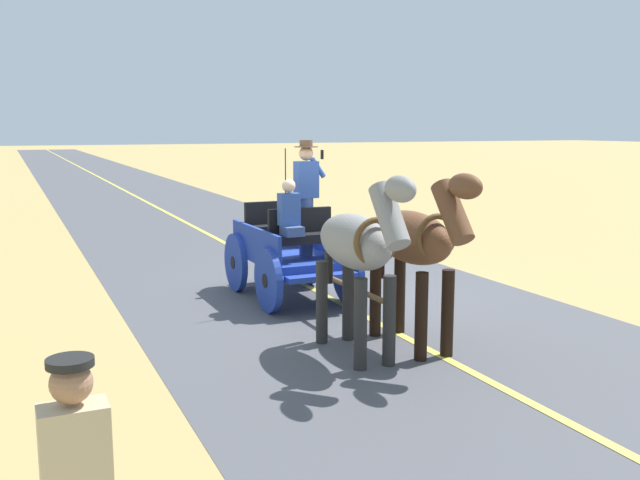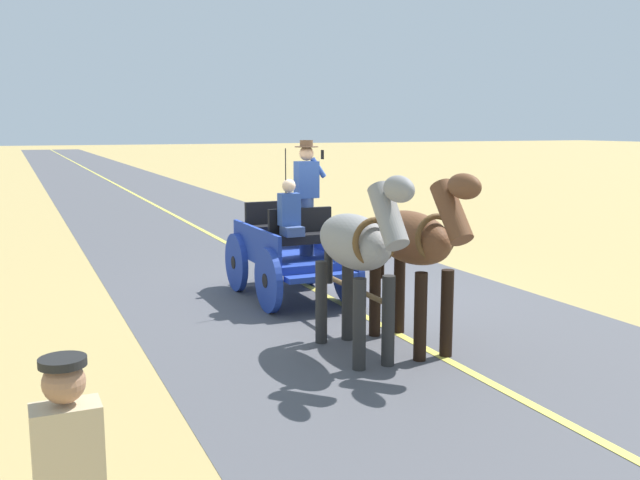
{
  "view_description": "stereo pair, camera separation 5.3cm",
  "coord_description": "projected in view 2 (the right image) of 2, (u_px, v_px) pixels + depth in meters",
  "views": [
    {
      "loc": [
        4.6,
        10.28,
        2.7
      ],
      "look_at": [
        0.54,
        1.09,
        1.1
      ],
      "focal_mm": 39.97,
      "sensor_mm": 36.0,
      "label": 1
    },
    {
      "loc": [
        4.55,
        10.3,
        2.7
      ],
      "look_at": [
        0.54,
        1.09,
        1.1
      ],
      "focal_mm": 39.97,
      "sensor_mm": 36.0,
      "label": 2
    }
  ],
  "objects": [
    {
      "name": "horse_off_side",
      "position": [
        358.0,
        247.0,
        8.26
      ],
      "size": [
        0.58,
        2.13,
        2.21
      ],
      "color": "gray",
      "rests_on": "ground"
    },
    {
      "name": "road_centre_stripe",
      "position": [
        324.0,
        295.0,
        11.54
      ],
      "size": [
        0.12,
        160.0,
        0.0
      ],
      "primitive_type": "cube",
      "color": "#DBCC4C",
      "rests_on": "road_surface"
    },
    {
      "name": "road_surface",
      "position": [
        324.0,
        295.0,
        11.54
      ],
      "size": [
        6.39,
        160.0,
        0.01
      ],
      "primitive_type": "cube",
      "color": "#4C4C51",
      "rests_on": "ground"
    },
    {
      "name": "horse_near_side",
      "position": [
        415.0,
        242.0,
        8.58
      ],
      "size": [
        0.58,
        2.13,
        2.21
      ],
      "color": "brown",
      "rests_on": "ground"
    },
    {
      "name": "horse_drawn_carriage",
      "position": [
        292.0,
        248.0,
        11.23
      ],
      "size": [
        1.44,
        4.5,
        2.5
      ],
      "color": "#1E3899",
      "rests_on": "ground"
    },
    {
      "name": "ground_plane",
      "position": [
        324.0,
        295.0,
        11.54
      ],
      "size": [
        200.0,
        200.0,
        0.0
      ],
      "primitive_type": "plane",
      "color": "tan"
    }
  ]
}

